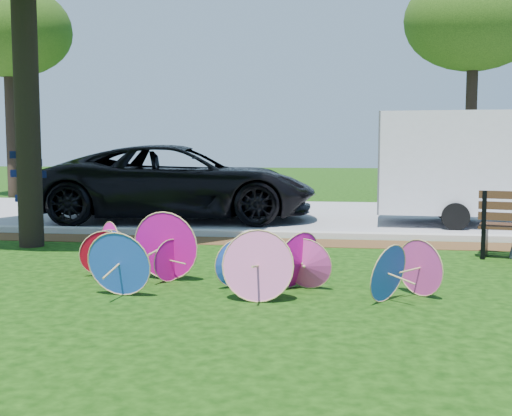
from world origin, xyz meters
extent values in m
plane|color=black|center=(0.00, 0.00, 0.00)|extent=(90.00, 90.00, 0.00)
cube|color=#472D16|center=(0.00, 4.50, 0.01)|extent=(90.00, 1.00, 0.01)
cube|color=#B7B5AD|center=(0.00, 5.20, 0.06)|extent=(90.00, 0.30, 0.12)
cube|color=gray|center=(0.00, 9.35, 0.01)|extent=(90.00, 8.00, 0.01)
cylinder|color=black|center=(-3.84, 3.42, 2.99)|extent=(0.44, 0.44, 5.98)
cone|color=#CA0A88|center=(-0.57, 0.93, 0.48)|extent=(0.98, 0.40, 0.97)
cone|color=blue|center=(0.49, 0.52, 0.33)|extent=(0.61, 0.54, 0.66)
cone|color=#E03A9F|center=(1.34, 0.55, 0.34)|extent=(0.72, 0.43, 0.69)
cone|color=blue|center=(-1.46, 1.11, 0.32)|extent=(0.54, 0.50, 0.65)
cone|color=#CA0A88|center=(-0.53, 0.81, 0.29)|extent=(0.40, 0.55, 0.59)
cone|color=#CA0A88|center=(-1.61, 1.36, 0.37)|extent=(0.60, 0.63, 0.74)
cone|color=#6DB8FF|center=(0.75, 1.01, 0.34)|extent=(0.50, 0.72, 0.68)
cone|color=pink|center=(0.82, -0.06, 0.43)|extent=(0.86, 0.26, 0.87)
cone|color=#CA0A88|center=(1.26, 0.56, 0.39)|extent=(0.74, 0.82, 0.78)
cone|color=blue|center=(2.30, 0.04, 0.36)|extent=(0.62, 0.72, 0.72)
cone|color=blue|center=(-1.21, 0.77, 0.35)|extent=(0.51, 0.71, 0.71)
cone|color=red|center=(-1.56, 1.07, 0.33)|extent=(0.67, 0.52, 0.67)
cone|color=#E03A9F|center=(2.78, 0.44, 0.35)|extent=(0.58, 0.61, 0.71)
cone|color=blue|center=(-0.87, -0.09, 0.42)|extent=(0.86, 0.38, 0.84)
imported|color=black|center=(-2.19, 7.75, 0.92)|extent=(6.97, 3.91, 1.84)
cube|color=silver|center=(4.26, 7.80, 1.44)|extent=(3.38, 2.25, 2.89)
cylinder|color=black|center=(-9.84, 13.76, 2.50)|extent=(0.36, 0.36, 5.00)
ellipsoid|color=#13330B|center=(-9.84, 13.76, 5.80)|extent=(4.40, 4.40, 3.20)
cylinder|color=black|center=(5.80, 14.10, 2.50)|extent=(0.36, 0.36, 5.00)
ellipsoid|color=#13330B|center=(5.80, 14.10, 5.80)|extent=(4.40, 4.40, 3.20)
camera|label=1|loc=(1.83, -7.49, 1.84)|focal=45.00mm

